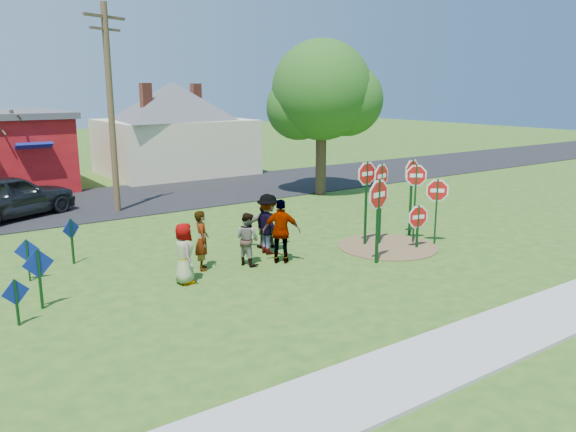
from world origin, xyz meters
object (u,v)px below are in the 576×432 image
(person_b, at_px, (202,240))
(utility_pole, at_px, (111,105))
(person_a, at_px, (184,253))
(stop_sign_d, at_px, (412,178))
(stop_sign_c, at_px, (416,185))
(leafy_tree, at_px, (324,96))
(stop_sign_a, at_px, (378,202))
(suv, at_px, (9,196))
(stop_sign_b, at_px, (367,182))

(person_b, height_order, utility_pole, utility_pole)
(person_a, relative_size, person_b, 0.95)
(stop_sign_d, xyz_separation_m, utility_pole, (-7.15, 9.57, 2.33))
(person_b, bearing_deg, utility_pole, 18.49)
(stop_sign_c, bearing_deg, stop_sign_d, 83.60)
(person_a, relative_size, leafy_tree, 0.22)
(stop_sign_a, distance_m, utility_pole, 12.22)
(suv, xyz_separation_m, utility_pole, (3.88, -1.07, 3.44))
(stop_sign_d, height_order, utility_pole, utility_pole)
(stop_sign_d, height_order, leafy_tree, leafy_tree)
(stop_sign_d, height_order, suv, stop_sign_d)
(stop_sign_a, xyz_separation_m, person_b, (-4.46, 2.38, -0.97))
(utility_pole, bearing_deg, leafy_tree, -10.33)
(stop_sign_b, bearing_deg, stop_sign_c, -28.58)
(stop_sign_d, height_order, person_a, stop_sign_d)
(leafy_tree, bearing_deg, stop_sign_c, -109.07)
(person_a, xyz_separation_m, person_b, (0.90, 0.77, 0.04))
(utility_pole, bearing_deg, stop_sign_d, -53.23)
(person_b, xyz_separation_m, suv, (-3.38, 9.97, 0.06))
(leafy_tree, bearing_deg, suv, 168.19)
(suv, relative_size, utility_pole, 0.62)
(stop_sign_a, distance_m, suv, 14.65)
(stop_sign_b, bearing_deg, person_a, 178.24)
(stop_sign_a, bearing_deg, person_b, 142.49)
(stop_sign_a, relative_size, leafy_tree, 0.36)
(stop_sign_c, height_order, utility_pole, utility_pole)
(utility_pole, distance_m, leafy_tree, 9.64)
(stop_sign_d, distance_m, person_a, 8.64)
(stop_sign_c, height_order, stop_sign_d, stop_sign_d)
(stop_sign_c, xyz_separation_m, person_a, (-7.89, 0.70, -1.13))
(stop_sign_d, bearing_deg, stop_sign_b, 172.56)
(stop_sign_c, height_order, person_b, stop_sign_c)
(suv, bearing_deg, stop_sign_c, -162.68)
(stop_sign_a, xyz_separation_m, stop_sign_c, (2.53, 0.91, 0.12))
(stop_sign_d, relative_size, suv, 0.55)
(stop_sign_a, bearing_deg, stop_sign_d, 18.77)
(stop_sign_b, xyz_separation_m, stop_sign_c, (1.48, -0.74, -0.16))
(stop_sign_b, bearing_deg, suv, 127.64)
(stop_sign_b, height_order, suv, stop_sign_b)
(person_b, height_order, suv, suv)
(utility_pole, bearing_deg, stop_sign_c, -57.98)
(stop_sign_c, distance_m, utility_pole, 12.47)
(stop_sign_b, relative_size, suv, 0.56)
(stop_sign_b, height_order, stop_sign_d, stop_sign_b)
(stop_sign_b, relative_size, stop_sign_c, 1.05)
(stop_sign_b, height_order, utility_pole, utility_pole)
(stop_sign_c, distance_m, suv, 15.47)
(stop_sign_b, distance_m, suv, 13.96)
(stop_sign_c, xyz_separation_m, utility_pole, (-6.49, 10.37, 2.41))
(suv, bearing_deg, stop_sign_b, -165.15)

